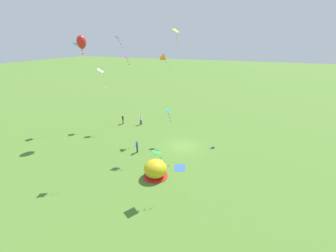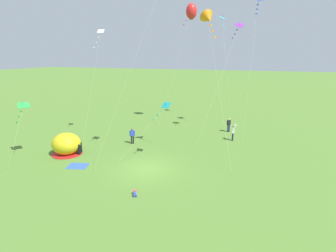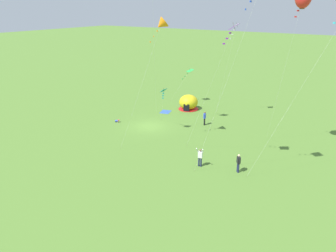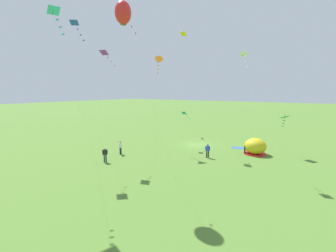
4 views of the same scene
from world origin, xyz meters
TOP-DOWN VIEW (x-y plane):
  - ground_plane at (0.00, 0.00)m, footprint 300.00×300.00m
  - popup_tent at (-8.57, 0.51)m, footprint 2.81×2.81m
  - picnic_blanket at (-5.79, -1.52)m, footprint 1.98×1.71m
  - toddler_crawling at (1.06, -4.26)m, footprint 0.40×0.55m
  - person_near_tent at (5.10, 13.42)m, footprint 0.46×0.43m
  - person_center_field at (5.98, 10.11)m, footprint 0.55×0.68m
  - person_far_back at (-4.06, 5.38)m, footprint 0.57×0.33m
  - kite_green at (-11.51, -1.17)m, footprint 1.29×3.64m
  - kite_red at (-0.60, 15.77)m, footprint 4.19×3.38m
  - kite_purple at (5.56, 12.16)m, footprint 3.59×6.16m
  - kite_cyan at (2.76, 19.62)m, footprint 3.32×6.03m
  - kite_blue at (7.33, 14.57)m, footprint 1.12×5.29m
  - kite_white at (-8.34, 6.78)m, footprint 1.84×3.07m
  - kite_orange at (3.86, 4.47)m, footprint 3.93×4.00m
  - kite_teal at (0.58, 2.45)m, footprint 4.01×3.16m
  - kite_yellow at (1.25, 1.64)m, footprint 6.01×4.09m

SIDE VIEW (x-z plane):
  - ground_plane at x=0.00m, z-range 0.00..0.00m
  - picnic_blanket at x=-5.79m, z-range 0.00..0.01m
  - toddler_crawling at x=1.06m, z-range 0.02..0.34m
  - person_near_tent at x=5.10m, z-range 0.10..1.82m
  - person_far_back at x=-4.06m, z-range 0.10..1.82m
  - popup_tent at x=-8.57m, z-range -0.05..2.05m
  - person_center_field at x=5.98m, z-range 0.05..1.94m
  - kite_green at x=-11.51m, z-range 2.07..7.30m
  - kite_teal at x=0.58m, z-range 2.08..7.33m
  - kite_white at x=-8.34m, z-range 5.09..17.05m
  - kite_purple at x=5.56m, z-range 5.57..18.22m
  - kite_orange at x=3.86m, z-range 5.73..18.60m
  - kite_cyan at x=2.76m, z-range 6.36..20.84m
  - kite_red at x=-0.60m, z-range 6.78..22.24m
  - kite_blue at x=7.33m, z-range 6.82..22.37m
  - kite_yellow at x=1.25m, z-range 7.19..23.44m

